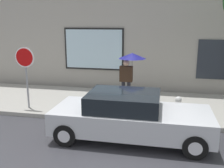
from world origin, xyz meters
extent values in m
plane|color=#333338|center=(0.00, 0.00, 0.00)|extent=(60.00, 60.00, 0.00)
cube|color=gray|center=(0.00, 3.00, 0.07)|extent=(20.00, 4.00, 0.15)
cube|color=#9E998E|center=(0.00, 5.50, 3.50)|extent=(20.00, 0.40, 7.00)
cube|color=black|center=(-2.31, 5.27, 2.06)|extent=(2.98, 0.06, 2.05)
cube|color=silver|center=(-2.31, 5.24, 2.06)|extent=(2.82, 0.03, 1.89)
cube|color=#262B33|center=(3.50, 5.28, 1.70)|extent=(1.80, 0.04, 1.80)
cube|color=#B7BABF|center=(0.26, 0.04, 0.59)|extent=(4.57, 1.84, 0.65)
cube|color=black|center=(0.03, 0.04, 1.15)|extent=(2.06, 1.62, 0.48)
cylinder|color=black|center=(2.00, 0.89, 0.32)|extent=(0.64, 0.22, 0.64)
cylinder|color=silver|center=(2.00, 0.89, 0.32)|extent=(0.35, 0.24, 0.35)
cylinder|color=black|center=(2.00, -0.80, 0.32)|extent=(0.64, 0.22, 0.64)
cylinder|color=silver|center=(2.00, -0.80, 0.32)|extent=(0.35, 0.24, 0.35)
cylinder|color=black|center=(-1.48, 0.89, 0.32)|extent=(0.64, 0.22, 0.64)
cylinder|color=silver|center=(-1.48, 0.89, 0.32)|extent=(0.35, 0.24, 0.35)
cylinder|color=black|center=(-1.48, -0.80, 0.32)|extent=(0.64, 0.22, 0.64)
cylinder|color=silver|center=(-1.48, -0.80, 0.32)|extent=(0.35, 0.24, 0.35)
cylinder|color=white|center=(1.67, 1.86, 0.44)|extent=(0.22, 0.22, 0.59)
sphere|color=#BBBBB7|center=(1.67, 1.86, 0.74)|extent=(0.23, 0.23, 0.23)
cylinder|color=#BBBBB7|center=(1.67, 1.70, 0.47)|extent=(0.09, 0.12, 0.09)
cylinder|color=#BBBBB7|center=(1.67, 2.02, 0.47)|extent=(0.09, 0.12, 0.09)
cylinder|color=white|center=(1.67, 1.86, 0.18)|extent=(0.30, 0.30, 0.06)
cylinder|color=black|center=(-0.46, 3.00, 0.59)|extent=(0.14, 0.14, 0.89)
cylinder|color=black|center=(-0.23, 3.00, 0.59)|extent=(0.14, 0.14, 0.89)
cube|color=black|center=(-0.35, 3.00, 1.35)|extent=(0.52, 0.22, 0.63)
sphere|color=tan|center=(-0.35, 3.00, 1.78)|extent=(0.24, 0.24, 0.24)
cylinder|color=#4C4C51|center=(-0.11, 3.00, 1.60)|extent=(0.02, 0.02, 0.90)
cone|color=navy|center=(-0.11, 3.00, 2.08)|extent=(1.07, 1.07, 0.22)
cylinder|color=gray|center=(-3.92, 1.61, 1.30)|extent=(0.07, 0.07, 2.31)
cylinder|color=white|center=(-3.92, 1.57, 2.11)|extent=(0.76, 0.02, 0.76)
cylinder|color=red|center=(-3.92, 1.55, 2.11)|extent=(0.66, 0.02, 0.66)
camera|label=1|loc=(1.15, -7.09, 3.42)|focal=41.61mm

